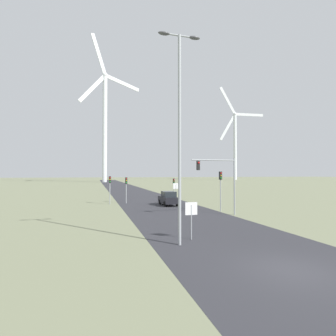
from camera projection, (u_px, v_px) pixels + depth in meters
The scene contains 13 objects.
ground_plane at pixel (290, 270), 11.29m from camera, with size 600.00×600.00×0.00m, color #757A5B.
road_surface at pixel (133, 193), 57.48m from camera, with size 10.00×240.00×0.01m.
streetlamp at pixel (180, 117), 15.39m from camera, with size 2.60×0.32×12.44m.
stop_sign_near at pixel (191, 213), 16.54m from camera, with size 0.81×0.07×2.35m.
stop_sign_far at pixel (176, 189), 36.58m from camera, with size 0.81×0.07×2.83m.
traffic_light_post_near_left at pixel (126, 184), 36.71m from camera, with size 0.28×0.34×3.63m.
traffic_light_post_near_right at pixel (221, 182), 28.85m from camera, with size 0.28×0.34×4.39m.
traffic_light_post_mid_left at pixel (110, 184), 35.47m from camera, with size 0.28×0.34×3.81m.
traffic_light_post_mid_right at pixel (174, 184), 44.95m from camera, with size 0.28×0.33×3.33m.
traffic_light_mast_overhead at pixel (220, 174), 25.96m from camera, with size 4.69×0.34×5.75m.
car_approaching at pixel (168, 198), 34.41m from camera, with size 1.88×4.12×1.83m.
wind_turbine_left at pixel (105, 117), 129.45m from camera, with size 30.86×13.71×72.17m.
wind_turbine_center at pixel (235, 139), 182.10m from camera, with size 32.37×3.79×64.47m.
Camera 1 is at (-8.17, -9.52, 4.15)m, focal length 28.00 mm.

